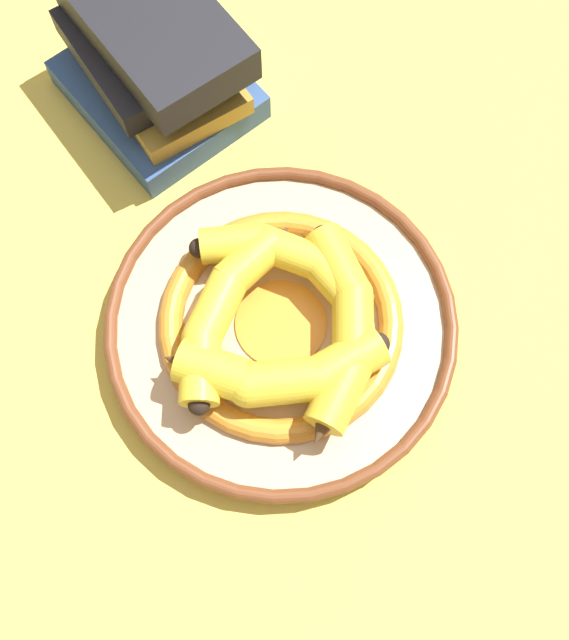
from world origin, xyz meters
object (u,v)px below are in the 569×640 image
banana_a (344,332)px  banana_b (290,262)px  banana_c (225,308)px  book_stack (155,57)px  banana_d (278,374)px  decorative_bowl (284,328)px

banana_a → banana_b: banana_a is taller
banana_b → banana_c: bearing=60.1°
book_stack → banana_d: bearing=160.4°
banana_a → book_stack: bearing=33.2°
decorative_bowl → book_stack: 0.30m
banana_b → banana_d: 0.11m
banana_b → book_stack: bearing=-36.6°
banana_a → banana_d: size_ratio=0.96×
banana_c → book_stack: (0.12, 0.25, 0.00)m
decorative_bowl → banana_a: size_ratio=2.05×
decorative_bowl → book_stack: size_ratio=1.59×
banana_d → book_stack: bearing=104.9°
decorative_bowl → banana_d: (-0.04, -0.04, 0.04)m
banana_b → book_stack: (0.05, 0.25, 0.00)m
banana_d → banana_c: bearing=122.2°
banana_a → banana_d: bearing=124.8°
book_stack → decorative_bowl: bearing=165.0°
decorative_bowl → banana_d: banana_d is taller
banana_b → banana_d: (-0.08, -0.07, 0.00)m
banana_a → banana_c: banana_a is taller
banana_b → banana_d: size_ratio=1.03×
decorative_bowl → banana_c: banana_c is taller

